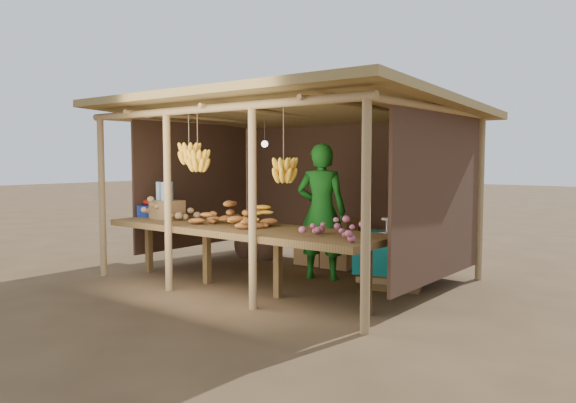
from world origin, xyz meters
The scene contains 13 objects.
ground centered at (0.00, 0.00, 0.00)m, with size 60.00×60.00×0.00m, color brown.
stall_structure centered at (0.05, -0.01, 1.91)m, with size 4.70×3.50×2.43m.
counter centered at (0.00, -0.95, 0.74)m, with size 3.90×1.05×0.80m.
potato_heap centered at (-1.43, -0.96, 0.98)m, with size 0.93×0.56×0.36m, color tan, non-canonical shape.
sweet_potato_heap centered at (-0.12, -0.92, 0.98)m, with size 0.95×0.57×0.36m, color #AC652C, non-canonical shape.
onion_heap centered at (1.51, -1.08, 0.98)m, with size 0.75×0.45×0.35m, color #BC5B76, non-canonical shape.
banana_pile centered at (0.11, -0.88, 0.97)m, with size 0.58×0.35×0.35m, color yellow, non-canonical shape.
tomato_basin centered at (-1.90, -0.80, 0.90)m, with size 0.45×0.45×0.23m.
bottle_box centered at (-1.39, -0.94, 1.00)m, with size 0.42×0.34×0.51m.
vendor centered at (0.40, 0.23, 0.92)m, with size 0.67×0.44×1.84m, color #186D1B.
tarp_crate centered at (1.42, 0.38, 0.37)m, with size 0.92×0.85×0.90m.
carton_stack centered at (0.06, 0.93, 0.31)m, with size 0.98×0.41×0.71m.
burlap_sacks centered at (-1.34, 0.88, 0.27)m, with size 0.87×0.46×0.62m.
Camera 1 is at (4.72, -5.97, 1.63)m, focal length 35.00 mm.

